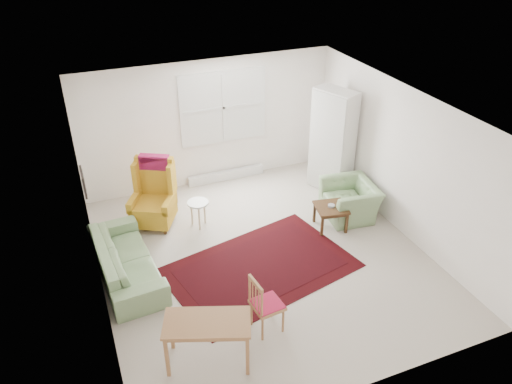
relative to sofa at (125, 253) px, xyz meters
name	(u,v)px	position (x,y,z in m)	size (l,w,h in m)	color
room	(259,183)	(2.12, -0.16, 0.85)	(5.04, 5.54, 2.51)	#BBAFA0
rug	(260,267)	(1.95, -0.63, -0.39)	(2.82, 1.81, 0.03)	black
sofa	(125,253)	(0.00, 0.00, 0.00)	(2.01, 0.79, 0.81)	#759563
armchair	(350,197)	(4.03, 0.19, -0.03)	(0.97, 0.85, 0.76)	#759563
wingback_chair	(152,195)	(0.68, 1.20, 0.20)	(0.70, 0.74, 1.22)	#C08D1D
coffee_table	(330,217)	(3.51, -0.03, -0.19)	(0.52, 0.52, 0.43)	#442915
stool	(199,214)	(1.40, 0.88, -0.16)	(0.37, 0.37, 0.50)	white
cabinet	(333,141)	(4.20, 1.22, 0.61)	(0.42, 0.81, 2.02)	white
desk	(208,341)	(0.66, -2.06, -0.07)	(1.04, 0.52, 0.66)	#A16E41
desk_chair	(267,304)	(1.55, -1.83, 0.03)	(0.38, 0.38, 0.88)	#A16E41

